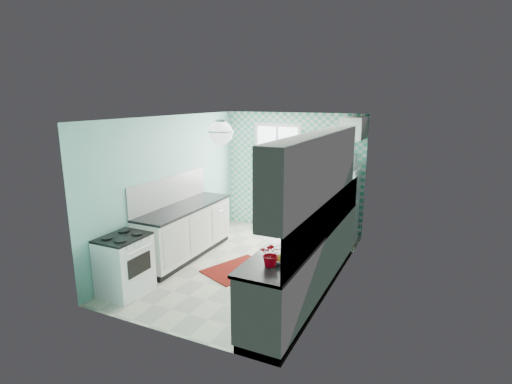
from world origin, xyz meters
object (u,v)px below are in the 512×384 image
at_px(potted_plant, 271,254).
at_px(ceiling_light, 221,133).
at_px(fridge, 340,206).
at_px(fruit_bowl, 275,260).
at_px(sink, 326,215).
at_px(microwave, 342,161).
at_px(stove, 125,264).

bearing_deg(potted_plant, ceiling_light, 140.98).
bearing_deg(fridge, fruit_bowl, -85.06).
relative_size(ceiling_light, fruit_bowl, 1.35).
distance_m(fridge, potted_plant, 3.61).
bearing_deg(sink, fruit_bowl, -90.82).
relative_size(ceiling_light, fridge, 0.24).
distance_m(sink, microwave, 1.50).
xyz_separation_m(ceiling_light, stove, (-1.20, -0.79, -1.88)).
xyz_separation_m(potted_plant, microwave, (-0.09, 3.59, 0.53)).
xyz_separation_m(ceiling_light, potted_plant, (1.20, -0.97, -1.24)).
bearing_deg(fridge, ceiling_light, -109.49).
height_order(fridge, sink, fridge).
xyz_separation_m(fruit_bowl, microwave, (-0.09, 3.48, 0.64)).
distance_m(sink, potted_plant, 2.27).
bearing_deg(microwave, fridge, 53.36).
height_order(ceiling_light, potted_plant, ceiling_light).
xyz_separation_m(ceiling_light, fruit_bowl, (1.20, -0.86, -1.35)).
xyz_separation_m(ceiling_light, fridge, (1.11, 2.62, -1.59)).
distance_m(stove, microwave, 4.28).
relative_size(potted_plant, microwave, 0.55).
height_order(potted_plant, microwave, microwave).
height_order(ceiling_light, fridge, ceiling_light).
bearing_deg(potted_plant, fruit_bowl, 90.00).
xyz_separation_m(sink, microwave, (-0.09, 1.33, 0.68)).
height_order(sink, fruit_bowl, sink).
height_order(stove, potted_plant, potted_plant).
bearing_deg(ceiling_light, stove, -146.72).
bearing_deg(ceiling_light, fruit_bowl, -35.66).
xyz_separation_m(fridge, stove, (-2.31, -3.41, -0.29)).
relative_size(fridge, fruit_bowl, 5.68).
bearing_deg(microwave, ceiling_light, 65.70).
bearing_deg(potted_plant, stove, 175.58).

